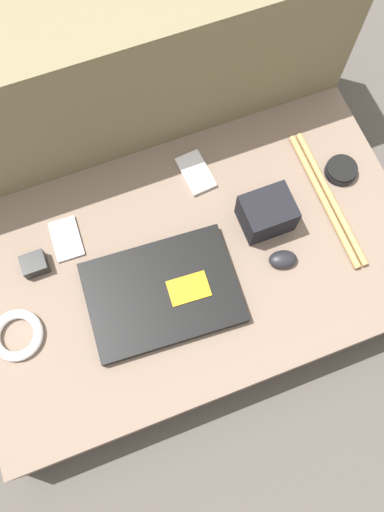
% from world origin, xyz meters
% --- Properties ---
extents(ground_plane, '(8.00, 8.00, 0.00)m').
position_xyz_m(ground_plane, '(0.00, 0.00, 0.00)').
color(ground_plane, '#4C4742').
extents(couch_seat, '(1.05, 0.62, 0.15)m').
position_xyz_m(couch_seat, '(0.00, 0.00, 0.07)').
color(couch_seat, '#7A6656').
rests_on(couch_seat, ground_plane).
extents(couch_backrest, '(1.05, 0.20, 0.50)m').
position_xyz_m(couch_backrest, '(0.00, 0.41, 0.25)').
color(couch_backrest, '#756B4C').
rests_on(couch_backrest, ground_plane).
extents(laptop, '(0.35, 0.26, 0.03)m').
position_xyz_m(laptop, '(-0.09, -0.06, 0.16)').
color(laptop, black).
rests_on(laptop, couch_seat).
extents(computer_mouse, '(0.07, 0.06, 0.03)m').
position_xyz_m(computer_mouse, '(0.19, -0.08, 0.16)').
color(computer_mouse, black).
rests_on(computer_mouse, couch_seat).
extents(speaker_puck, '(0.08, 0.08, 0.03)m').
position_xyz_m(speaker_puck, '(0.42, 0.08, 0.16)').
color(speaker_puck, black).
rests_on(speaker_puck, couch_seat).
extents(phone_silver, '(0.07, 0.10, 0.01)m').
position_xyz_m(phone_silver, '(-0.26, 0.15, 0.15)').
color(phone_silver, '#B7B7BC').
rests_on(phone_silver, couch_seat).
extents(phone_black, '(0.07, 0.11, 0.01)m').
position_xyz_m(phone_black, '(0.09, 0.20, 0.16)').
color(phone_black, silver).
rests_on(phone_black, couch_seat).
extents(camera_pouch, '(0.12, 0.09, 0.09)m').
position_xyz_m(camera_pouch, '(0.19, 0.03, 0.19)').
color(camera_pouch, black).
rests_on(camera_pouch, couch_seat).
extents(charger_brick, '(0.06, 0.05, 0.04)m').
position_xyz_m(charger_brick, '(-0.34, 0.11, 0.17)').
color(charger_brick, black).
rests_on(charger_brick, couch_seat).
extents(cable_coil, '(0.12, 0.12, 0.02)m').
position_xyz_m(cable_coil, '(-0.42, -0.03, 0.16)').
color(cable_coil, white).
rests_on(cable_coil, couch_seat).
extents(drumstick_pair, '(0.04, 0.37, 0.02)m').
position_xyz_m(drumstick_pair, '(0.36, 0.03, 0.16)').
color(drumstick_pair, tan).
rests_on(drumstick_pair, couch_seat).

